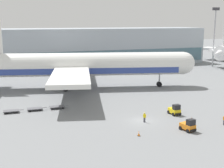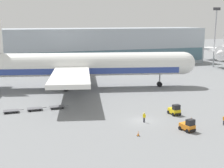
{
  "view_description": "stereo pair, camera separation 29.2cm",
  "coord_description": "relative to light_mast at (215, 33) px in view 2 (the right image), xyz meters",
  "views": [
    {
      "loc": [
        -21.7,
        -46.41,
        16.84
      ],
      "look_at": [
        -0.95,
        13.14,
        4.0
      ],
      "focal_mm": 50.0,
      "sensor_mm": 36.0,
      "label": 1
    },
    {
      "loc": [
        -21.42,
        -46.51,
        16.84
      ],
      "look_at": [
        -0.95,
        13.14,
        4.0
      ],
      "focal_mm": 50.0,
      "sensor_mm": 36.0,
      "label": 2
    }
  ],
  "objects": [
    {
      "name": "ground_plane",
      "position": [
        -51.55,
        -50.02,
        -12.56
      ],
      "size": [
        400.0,
        400.0,
        0.0
      ],
      "primitive_type": "plane",
      "color": "slate"
    },
    {
      "name": "terminal_building",
      "position": [
        -41.92,
        19.57,
        -5.57
      ],
      "size": [
        90.0,
        18.2,
        14.0
      ],
      "color": "#9EA8B2",
      "rests_on": "ground_plane"
    },
    {
      "name": "light_mast",
      "position": [
        0.0,
        0.0,
        0.0
      ],
      "size": [
        2.8,
        0.5,
        21.51
      ],
      "color": "#9EA0A5",
      "rests_on": "ground_plane"
    },
    {
      "name": "airplane_main",
      "position": [
        -55.5,
        -20.64,
        -6.72
      ],
      "size": [
        57.11,
        48.53,
        17.0
      ],
      "rotation": [
        0.0,
        0.0,
        -0.24
      ],
      "color": "white",
      "rests_on": "ground_plane"
    },
    {
      "name": "baggage_tug_foreground",
      "position": [
        -44.44,
        -48.59,
        -11.68
      ],
      "size": [
        1.73,
        2.51,
        2.0
      ],
      "rotation": [
        0.0,
        0.0,
        -1.53
      ],
      "color": "yellow",
      "rests_on": "ground_plane"
    },
    {
      "name": "baggage_tug_mid",
      "position": [
        -46.87,
        -56.81,
        -11.68
      ],
      "size": [
        2.06,
        2.68,
        2.0
      ],
      "rotation": [
        0.0,
        0.0,
        -1.36
      ],
      "color": "orange",
      "rests_on": "ground_plane"
    },
    {
      "name": "baggage_dolly_lead",
      "position": [
        -72.63,
        -37.63,
        -12.17
      ],
      "size": [
        3.71,
        1.55,
        0.48
      ],
      "rotation": [
        0.0,
        0.0,
        -0.02
      ],
      "color": "#56565B",
      "rests_on": "ground_plane"
    },
    {
      "name": "baggage_dolly_second",
      "position": [
        -68.35,
        -37.51,
        -12.17
      ],
      "size": [
        3.71,
        1.55,
        0.48
      ],
      "rotation": [
        0.0,
        0.0,
        -0.02
      ],
      "color": "#56565B",
      "rests_on": "ground_plane"
    },
    {
      "name": "baggage_dolly_third",
      "position": [
        -64.06,
        -37.54,
        -12.17
      ],
      "size": [
        3.71,
        1.55,
        0.48
      ],
      "rotation": [
        0.0,
        0.0,
        -0.02
      ],
      "color": "#56565B",
      "rests_on": "ground_plane"
    },
    {
      "name": "ground_crew_near",
      "position": [
        -51.55,
        -50.79,
        -11.54
      ],
      "size": [
        0.37,
        0.5,
        1.73
      ],
      "rotation": [
        0.0,
        0.0,
        2.11
      ],
      "color": "black",
      "rests_on": "ground_plane"
    },
    {
      "name": "ground_crew_far",
      "position": [
        -39.8,
        -56.43,
        -11.54
      ],
      "size": [
        0.34,
        0.54,
        1.73
      ],
      "rotation": [
        0.0,
        0.0,
        5.09
      ],
      "color": "black",
      "rests_on": "ground_plane"
    },
    {
      "name": "traffic_cone_near",
      "position": [
        -55.02,
        -56.26,
        -12.18
      ],
      "size": [
        0.4,
        0.4,
        0.78
      ],
      "color": "black",
      "rests_on": "ground_plane"
    },
    {
      "name": "traffic_cone_far",
      "position": [
        -43.43,
        -52.51,
        -12.26
      ],
      "size": [
        0.4,
        0.4,
        0.61
      ],
      "color": "black",
      "rests_on": "ground_plane"
    }
  ]
}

